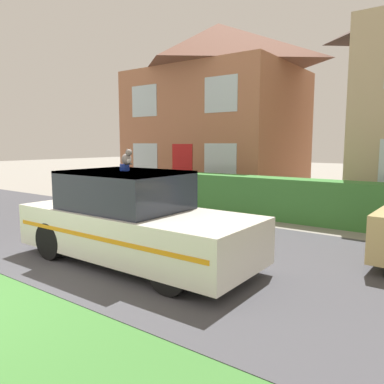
# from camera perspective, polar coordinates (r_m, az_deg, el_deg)

# --- Properties ---
(road_strip) EXTENTS (28.00, 5.78, 0.01)m
(road_strip) POSITION_cam_1_polar(r_m,az_deg,el_deg) (8.20, -6.70, -7.60)
(road_strip) COLOR #424247
(road_strip) RESTS_ON ground
(garden_hedge) EXTENTS (8.86, 0.79, 1.17)m
(garden_hedge) POSITION_cam_1_polar(r_m,az_deg,el_deg) (10.99, 10.82, -0.77)
(garden_hedge) COLOR #3D7F38
(garden_hedge) RESTS_ON ground
(police_car) EXTENTS (4.52, 1.78, 1.75)m
(police_car) POSITION_cam_1_polar(r_m,az_deg,el_deg) (6.74, -9.03, -4.28)
(police_car) COLOR black
(police_car) RESTS_ON road_strip
(cat) EXTENTS (0.28, 0.25, 0.28)m
(cat) POSITION_cam_1_polar(r_m,az_deg,el_deg) (6.42, -9.87, 5.10)
(cat) COLOR gray
(cat) RESTS_ON police_car
(house_left) EXTENTS (7.25, 5.88, 7.39)m
(house_left) POSITION_cam_1_polar(r_m,az_deg,el_deg) (17.45, 3.91, 12.81)
(house_left) COLOR #A86B4C
(house_left) RESTS_ON ground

